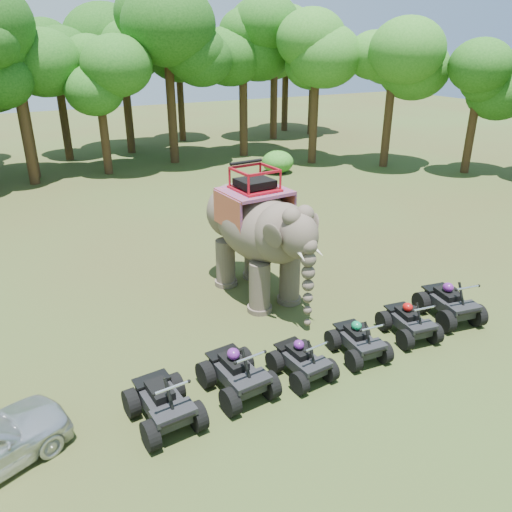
{
  "coord_description": "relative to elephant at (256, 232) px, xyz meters",
  "views": [
    {
      "loc": [
        -6.34,
        -10.73,
        7.77
      ],
      "look_at": [
        0.0,
        1.2,
        1.9
      ],
      "focal_mm": 35.0,
      "sensor_mm": 36.0,
      "label": 1
    }
  ],
  "objects": [
    {
      "name": "ground",
      "position": [
        -0.63,
        -2.34,
        -2.15
      ],
      "size": [
        110.0,
        110.0,
        0.0
      ],
      "primitive_type": "plane",
      "color": "#47381E",
      "rests_on": "ground"
    },
    {
      "name": "elephant",
      "position": [
        0.0,
        0.0,
        0.0
      ],
      "size": [
        2.63,
        5.28,
        4.31
      ],
      "primitive_type": null,
      "rotation": [
        0.0,
        0.0,
        0.07
      ],
      "color": "brown",
      "rests_on": "ground"
    },
    {
      "name": "atv_0",
      "position": [
        -4.68,
        -4.45,
        -1.48
      ],
      "size": [
        1.45,
        1.91,
        1.34
      ],
      "primitive_type": null,
      "rotation": [
        0.0,
        0.0,
        0.07
      ],
      "color": "black",
      "rests_on": "ground"
    },
    {
      "name": "atv_1",
      "position": [
        -2.8,
        -4.28,
        -1.48
      ],
      "size": [
        1.49,
        1.94,
        1.36
      ],
      "primitive_type": null,
      "rotation": [
        0.0,
        0.0,
        0.09
      ],
      "color": "black",
      "rests_on": "ground"
    },
    {
      "name": "atv_2",
      "position": [
        -1.11,
        -4.48,
        -1.57
      ],
      "size": [
        1.29,
        1.67,
        1.17
      ],
      "primitive_type": null,
      "rotation": [
        0.0,
        0.0,
        0.09
      ],
      "color": "black",
      "rests_on": "ground"
    },
    {
      "name": "atv_3",
      "position": [
        0.69,
        -4.45,
        -1.56
      ],
      "size": [
        1.29,
        1.68,
        1.18
      ],
      "primitive_type": null,
      "rotation": [
        0.0,
        0.0,
        -0.09
      ],
      "color": "black",
      "rests_on": "ground"
    },
    {
      "name": "atv_4",
      "position": [
        2.57,
        -4.36,
        -1.55
      ],
      "size": [
        1.4,
        1.77,
        1.2
      ],
      "primitive_type": null,
      "rotation": [
        0.0,
        0.0,
        -0.14
      ],
      "color": "black",
      "rests_on": "ground"
    },
    {
      "name": "atv_5",
      "position": [
        4.34,
        -4.19,
        -1.47
      ],
      "size": [
        1.63,
        2.04,
        1.36
      ],
      "primitive_type": null,
      "rotation": [
        0.0,
        0.0,
        -0.17
      ],
      "color": "black",
      "rests_on": "ground"
    },
    {
      "name": "tree_0",
      "position": [
        -0.63,
        18.68,
        1.57
      ],
      "size": [
        5.22,
        5.22,
        7.45
      ],
      "primitive_type": null,
      "color": "#195114",
      "rests_on": "ground"
    },
    {
      "name": "tree_1",
      "position": [
        4.13,
        19.72,
        2.82
      ],
      "size": [
        6.96,
        6.96,
        9.95
      ],
      "primitive_type": null,
      "color": "#195114",
      "rests_on": "ground"
    },
    {
      "name": "tree_2",
      "position": [
        9.35,
        19.52,
        2.62
      ],
      "size": [
        6.68,
        6.68,
        9.54
      ],
      "primitive_type": null,
      "color": "#195114",
      "rests_on": "ground"
    },
    {
      "name": "tree_3",
      "position": [
        12.4,
        15.18,
        2.03
      ],
      "size": [
        5.86,
        5.86,
        8.37
      ],
      "primitive_type": null,
      "color": "#195114",
      "rests_on": "ground"
    },
    {
      "name": "tree_4",
      "position": [
        16.04,
        12.06,
        1.78
      ],
      "size": [
        5.51,
        5.51,
        7.87
      ],
      "primitive_type": null,
      "color": "#195114",
      "rests_on": "ground"
    },
    {
      "name": "tree_5",
      "position": [
        19.45,
        8.32,
        1.37
      ],
      "size": [
        4.94,
        4.94,
        7.05
      ],
      "primitive_type": null,
      "color": "#195114",
      "rests_on": "ground"
    },
    {
      "name": "tree_26",
      "position": [
        -5.03,
        18.24,
        2.13
      ],
      "size": [
        5.99,
        5.99,
        8.56
      ],
      "primitive_type": null,
      "color": "#195114",
      "rests_on": "ground"
    },
    {
      "name": "tree_28",
      "position": [
        2.35,
        24.28,
        2.21
      ],
      "size": [
        6.11,
        6.11,
        8.73
      ],
      "primitive_type": null,
      "color": "#195114",
      "rests_on": "ground"
    },
    {
      "name": "tree_29",
      "position": [
        14.61,
        24.35,
        2.77
      ],
      "size": [
        6.9,
        6.9,
        9.85
      ],
      "primitive_type": null,
      "color": "#195114",
      "rests_on": "ground"
    },
    {
      "name": "tree_30",
      "position": [
        17.6,
        27.52,
        2.31
      ],
      "size": [
        6.26,
        6.26,
        8.94
      ],
      "primitive_type": null,
      "color": "#195114",
      "rests_on": "ground"
    },
    {
      "name": "tree_32",
      "position": [
        18.64,
        24.73,
        1.7
      ],
      "size": [
        5.39,
        5.39,
        7.7
      ],
      "primitive_type": null,
      "color": "#195114",
      "rests_on": "ground"
    },
    {
      "name": "tree_33",
      "position": [
        7.44,
        27.09,
        1.82
      ],
      "size": [
        5.56,
        5.56,
        7.95
      ],
      "primitive_type": null,
      "color": "#195114",
      "rests_on": "ground"
    },
    {
      "name": "tree_36",
      "position": [
        -2.15,
        23.95,
        1.93
      ],
      "size": [
        5.72,
        5.72,
        8.17
      ],
      "primitive_type": null,
      "color": "#195114",
      "rests_on": "ground"
    },
    {
      "name": "tree_38",
      "position": [
        -4.8,
        19.85,
        2.15
      ],
      "size": [
        6.03,
        6.03,
        8.61
      ],
      "primitive_type": null,
      "color": "#195114",
      "rests_on": "ground"
    },
    {
      "name": "tree_39",
      "position": [
        3.01,
        26.86,
        2.9
      ],
      "size": [
        7.07,
        7.07,
        10.1
      ],
      "primitive_type": null,
      "color": "#195114",
      "rests_on": "ground"
    }
  ]
}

